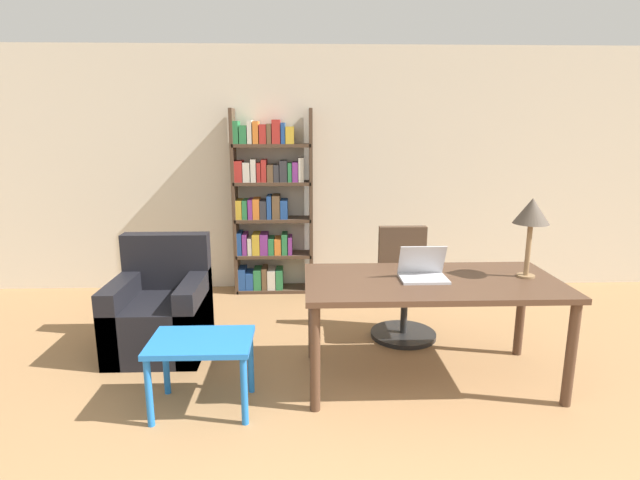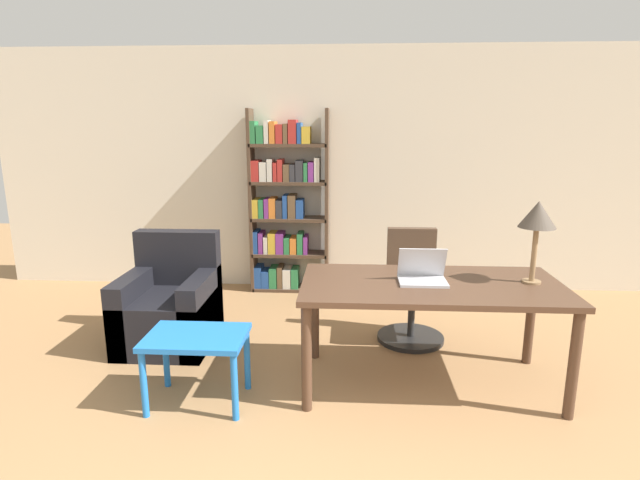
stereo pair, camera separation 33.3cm
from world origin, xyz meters
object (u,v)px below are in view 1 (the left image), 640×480
Objects in this scene: table_lamp at (532,214)px; side_table_blue at (201,350)px; laptop at (423,272)px; bookshelf at (268,207)px; desk at (431,291)px; armchair at (161,314)px; office_chair at (404,290)px.

side_table_blue is at bearing -170.55° from table_lamp.
bookshelf is at bearing 120.79° from laptop.
bookshelf is at bearing 83.44° from side_table_blue.
table_lamp is (0.70, 0.04, 0.55)m from desk.
side_table_blue is (-1.52, -0.36, -0.41)m from laptop.
armchair is at bearing 163.99° from desk.
laptop reaches higher than side_table_blue.
bookshelf reaches higher than office_chair.
desk is at bearing -16.01° from armchair.
bookshelf is at bearing 134.16° from table_lamp.
desk is 0.89× the size of bookshelf.
bookshelf reaches higher than side_table_blue.
office_chair is at bearing 132.65° from table_lamp.
table_lamp is at bearing 9.45° from side_table_blue.
side_table_blue is 2.52m from bookshelf.
table_lamp is 3.02m from armchair.
side_table_blue is (-1.59, -0.34, -0.27)m from desk.
desk is 1.87× the size of office_chair.
laptop is 0.16× the size of bookshelf.
table_lamp reaches higher than desk.
table_lamp is 0.62× the size of armchair.
office_chair is 1.89m from bookshelf.
laptop is (-0.06, 0.02, 0.14)m from desk.
laptop reaches higher than office_chair.
laptop reaches higher than armchair.
office_chair is (-0.72, 0.79, -0.82)m from table_lamp.
bookshelf is at bearing 135.05° from office_chair.
armchair is (-2.81, 0.56, -0.93)m from table_lamp.
desk is at bearing -88.13° from office_chair.
table_lamp is at bearing -47.35° from office_chair.
office_chair is at bearing 36.74° from side_table_blue.
office_chair is at bearing 87.36° from laptop.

